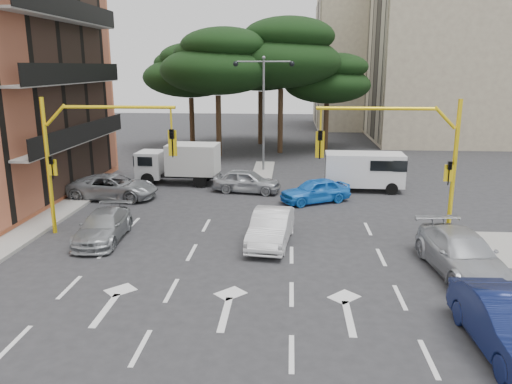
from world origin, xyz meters
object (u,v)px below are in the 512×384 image
at_px(car_white_hatch, 271,228).
at_px(box_truck_a, 179,164).
at_px(street_lamp_center, 264,94).
at_px(signal_mast_right, 411,151).
at_px(car_silver_parked, 462,254).
at_px(car_silver_cross_b, 247,181).
at_px(car_silver_wagon, 103,226).
at_px(van_white, 364,171).
at_px(car_silver_cross_a, 113,187).
at_px(car_blue_compact, 315,190).
at_px(signal_mast_left, 87,147).
at_px(car_navy_parked, 509,325).

height_order(car_white_hatch, box_truck_a, box_truck_a).
bearing_deg(street_lamp_center, signal_mast_right, -64.09).
bearing_deg(street_lamp_center, car_silver_parked, -65.05).
height_order(signal_mast_right, car_silver_cross_b, signal_mast_right).
relative_size(street_lamp_center, car_silver_wagon, 1.81).
distance_m(signal_mast_right, street_lamp_center, 15.65).
bearing_deg(van_white, car_silver_cross_a, -76.34).
relative_size(signal_mast_right, car_silver_wagon, 1.40).
distance_m(car_silver_parked, van_white, 12.48).
height_order(car_silver_parked, box_truck_a, box_truck_a).
bearing_deg(signal_mast_right, car_silver_parked, -69.23).
distance_m(car_blue_compact, car_silver_wagon, 11.54).
bearing_deg(street_lamp_center, box_truck_a, -141.84).
distance_m(signal_mast_left, car_silver_cross_b, 10.59).
xyz_separation_m(signal_mast_left, car_silver_parked, (14.88, -3.34, -3.14)).
bearing_deg(car_silver_cross_a, car_navy_parked, -129.14).
bearing_deg(car_blue_compact, car_white_hatch, -44.74).
bearing_deg(car_silver_cross_b, car_silver_parked, -132.77).
relative_size(signal_mast_right, box_truck_a, 1.16).
relative_size(car_blue_compact, car_silver_cross_b, 0.97).
xyz_separation_m(car_blue_compact, car_navy_parked, (4.32, -14.52, 0.10)).
distance_m(signal_mast_right, signal_mast_left, 13.61).
height_order(car_silver_cross_a, car_silver_parked, car_silver_parked).
height_order(van_white, box_truck_a, box_truck_a).
xyz_separation_m(car_white_hatch, box_truck_a, (-6.26, 10.72, 0.56)).
bearing_deg(van_white, car_blue_compact, -43.49).
bearing_deg(car_white_hatch, car_navy_parked, -43.91).
relative_size(car_silver_wagon, van_white, 0.94).
xyz_separation_m(street_lamp_center, car_navy_parked, (7.60, -22.52, -4.66)).
relative_size(signal_mast_right, car_silver_cross_b, 1.50).
relative_size(car_white_hatch, van_white, 0.94).
height_order(car_silver_cross_a, van_white, van_white).
xyz_separation_m(car_navy_parked, car_silver_parked, (0.47, 5.17, -0.03)).
bearing_deg(box_truck_a, car_silver_wagon, 178.11).
relative_size(car_navy_parked, box_truck_a, 0.90).
bearing_deg(car_silver_cross_a, car_white_hatch, -122.61).
height_order(car_silver_cross_a, car_navy_parked, car_navy_parked).
height_order(signal_mast_left, car_silver_parked, signal_mast_left).
distance_m(car_navy_parked, car_silver_parked, 5.19).
xyz_separation_m(car_silver_cross_a, car_silver_cross_b, (7.36, 2.03, -0.00)).
distance_m(signal_mast_left, car_silver_parked, 15.57).
distance_m(signal_mast_left, car_white_hatch, 8.58).
bearing_deg(car_silver_wagon, signal_mast_right, 0.28).
height_order(car_blue_compact, car_navy_parked, car_navy_parked).
bearing_deg(car_silver_parked, car_silver_cross_a, 144.04).
distance_m(car_silver_wagon, car_navy_parked, 15.66).
bearing_deg(car_silver_parked, car_silver_cross_b, 121.66).
relative_size(signal_mast_left, box_truck_a, 1.16).
height_order(car_white_hatch, car_silver_wagon, car_white_hatch).
xyz_separation_m(car_blue_compact, car_silver_cross_b, (-3.92, 1.99, 0.02)).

